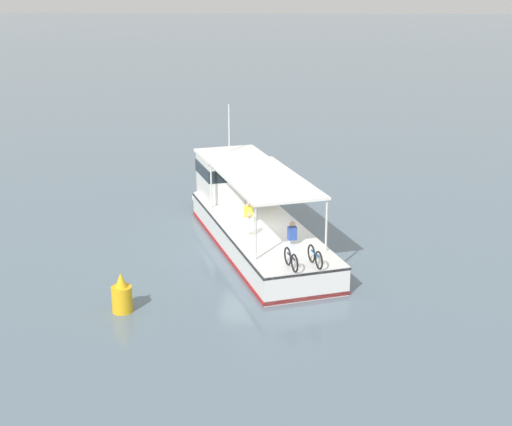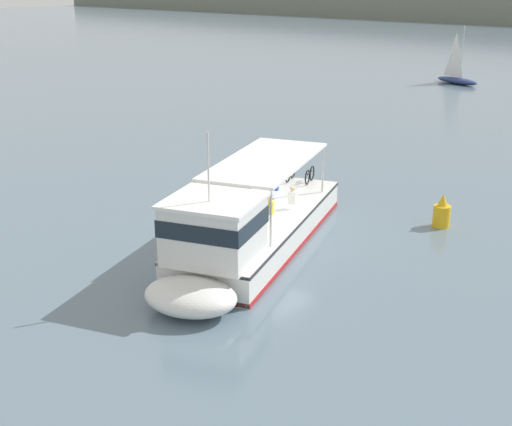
{
  "view_description": "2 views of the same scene",
  "coord_description": "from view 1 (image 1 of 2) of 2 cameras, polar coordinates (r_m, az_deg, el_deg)",
  "views": [
    {
      "loc": [
        -2.12,
        28.25,
        10.86
      ],
      "look_at": [
        -0.15,
        -1.01,
        1.4
      ],
      "focal_mm": 51.82,
      "sensor_mm": 36.0,
      "label": 1
    },
    {
      "loc": [
        15.83,
        -18.68,
        9.73
      ],
      "look_at": [
        -0.15,
        -1.01,
        1.4
      ],
      "focal_mm": 47.62,
      "sensor_mm": 36.0,
      "label": 2
    }
  ],
  "objects": [
    {
      "name": "ground_plane",
      "position": [
        30.34,
        -0.41,
        -3.1
      ],
      "size": [
        400.0,
        400.0,
        0.0
      ],
      "primitive_type": "plane",
      "color": "slate"
    },
    {
      "name": "ferry_main",
      "position": [
        31.86,
        -0.54,
        -0.12
      ],
      "size": [
        7.51,
        12.96,
        5.32
      ],
      "color": "white",
      "rests_on": "ground"
    },
    {
      "name": "channel_buoy",
      "position": [
        25.42,
        -10.32,
        -6.32
      ],
      "size": [
        0.7,
        0.7,
        1.4
      ],
      "color": "gold",
      "rests_on": "ground"
    }
  ]
}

